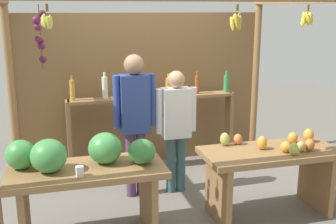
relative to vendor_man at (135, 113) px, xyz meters
The scene contains 7 objects.
ground_plane 1.04m from the vendor_man, ahead, with size 12.00×12.00×0.00m, color slate.
market_stall 0.69m from the vendor_man, 57.29° to the left, with size 3.50×2.27×2.30m.
fruit_counter_left 1.08m from the vendor_man, 129.10° to the right, with size 1.45×0.64×1.01m.
fruit_counter_right 1.57m from the vendor_man, 33.01° to the right, with size 1.42×0.64×0.86m.
bottle_shelf_unit 0.90m from the vendor_man, 63.83° to the left, with size 2.25×0.22×1.34m.
vendor_man is the anchor object (origin of this frame).
vendor_woman 0.49m from the vendor_man, ahead, with size 0.48×0.20×1.44m.
Camera 1 is at (-1.17, -4.43, 2.12)m, focal length 44.68 mm.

